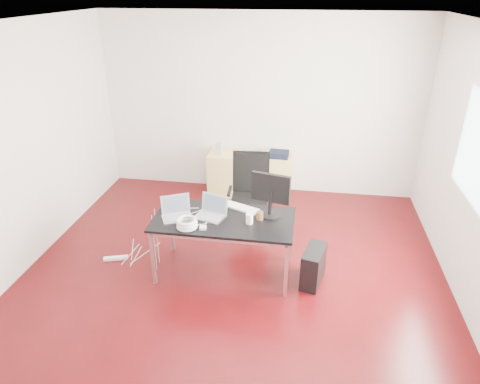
# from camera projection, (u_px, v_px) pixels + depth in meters

# --- Properties ---
(room_shell) EXTENTS (5.00, 5.00, 5.00)m
(room_shell) POSITION_uv_depth(u_px,v_px,m) (235.00, 167.00, 4.47)
(room_shell) COLOR #3C0609
(room_shell) RESTS_ON ground
(desk) EXTENTS (1.60, 0.80, 0.73)m
(desk) POSITION_uv_depth(u_px,v_px,m) (224.00, 222.00, 4.88)
(desk) COLOR black
(desk) RESTS_ON ground
(office_chair) EXTENTS (0.51, 0.53, 1.08)m
(office_chair) POSITION_uv_depth(u_px,v_px,m) (250.00, 190.00, 5.82)
(office_chair) COLOR black
(office_chair) RESTS_ON ground
(filing_cabinet_left) EXTENTS (0.50, 0.50, 0.70)m
(filing_cabinet_left) POSITION_uv_depth(u_px,v_px,m) (225.00, 173.00, 6.99)
(filing_cabinet_left) COLOR tan
(filing_cabinet_left) RESTS_ON ground
(filing_cabinet_right) EXTENTS (0.50, 0.50, 0.70)m
(filing_cabinet_right) POSITION_uv_depth(u_px,v_px,m) (275.00, 176.00, 6.87)
(filing_cabinet_right) COLOR tan
(filing_cabinet_right) RESTS_ON ground
(pc_tower) EXTENTS (0.30, 0.48, 0.44)m
(pc_tower) POSITION_uv_depth(u_px,v_px,m) (313.00, 266.00, 4.90)
(pc_tower) COLOR black
(pc_tower) RESTS_ON ground
(wastebasket) EXTENTS (0.30, 0.30, 0.28)m
(wastebasket) POSITION_uv_depth(u_px,v_px,m) (253.00, 186.00, 7.03)
(wastebasket) COLOR black
(wastebasket) RESTS_ON ground
(power_strip) EXTENTS (0.30, 0.15, 0.04)m
(power_strip) POSITION_uv_depth(u_px,v_px,m) (116.00, 258.00, 5.39)
(power_strip) COLOR white
(power_strip) RESTS_ON ground
(laptop_left) EXTENTS (0.41, 0.37, 0.23)m
(laptop_left) POSITION_uv_depth(u_px,v_px,m) (176.00, 212.00, 4.87)
(laptop_left) COLOR silver
(laptop_left) RESTS_ON desk
(laptop_right) EXTENTS (0.39, 0.34, 0.23)m
(laptop_right) POSITION_uv_depth(u_px,v_px,m) (212.00, 212.00, 4.89)
(laptop_right) COLOR silver
(laptop_right) RESTS_ON desk
(monitor) EXTENTS (0.45, 0.26, 0.51)m
(monitor) POSITION_uv_depth(u_px,v_px,m) (271.00, 193.00, 4.82)
(monitor) COLOR black
(monitor) RESTS_ON desk
(keyboard) EXTENTS (0.46, 0.30, 0.02)m
(keyboard) POSITION_uv_depth(u_px,v_px,m) (241.00, 208.00, 5.07)
(keyboard) COLOR white
(keyboard) RESTS_ON desk
(cup_white) EXTENTS (0.09, 0.09, 0.12)m
(cup_white) POSITION_uv_depth(u_px,v_px,m) (249.00, 219.00, 4.73)
(cup_white) COLOR white
(cup_white) RESTS_ON desk
(cup_brown) EXTENTS (0.08, 0.08, 0.10)m
(cup_brown) POSITION_uv_depth(u_px,v_px,m) (260.00, 216.00, 4.82)
(cup_brown) COLOR brown
(cup_brown) RESTS_ON desk
(cable_coil) EXTENTS (0.24, 0.24, 0.11)m
(cable_coil) POSITION_uv_depth(u_px,v_px,m) (187.00, 223.00, 4.66)
(cable_coil) COLOR white
(cable_coil) RESTS_ON desk
(power_adapter) EXTENTS (0.08, 0.08, 0.03)m
(power_adapter) POSITION_uv_depth(u_px,v_px,m) (203.00, 228.00, 4.65)
(power_adapter) COLOR white
(power_adapter) RESTS_ON desk
(speaker) EXTENTS (0.10, 0.09, 0.18)m
(speaker) POSITION_uv_depth(u_px,v_px,m) (219.00, 149.00, 6.74)
(speaker) COLOR #9E9E9E
(speaker) RESTS_ON filing_cabinet_left
(navy_garment) EXTENTS (0.31, 0.26, 0.09)m
(navy_garment) POSITION_uv_depth(u_px,v_px,m) (279.00, 154.00, 6.65)
(navy_garment) COLOR black
(navy_garment) RESTS_ON filing_cabinet_right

